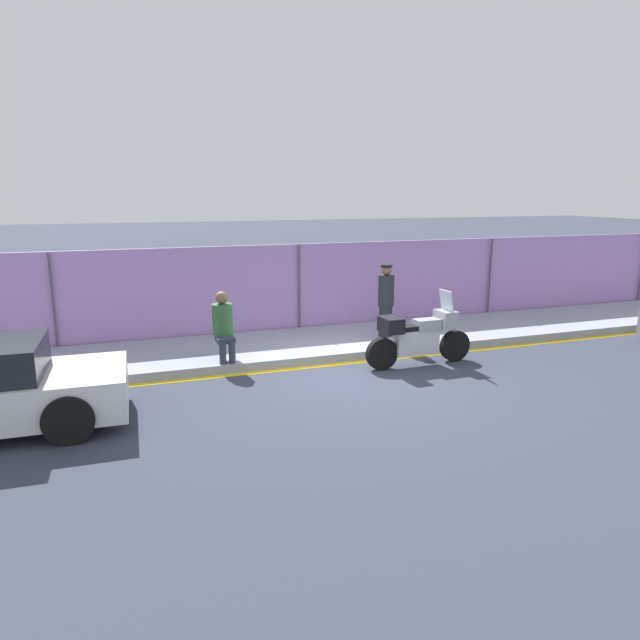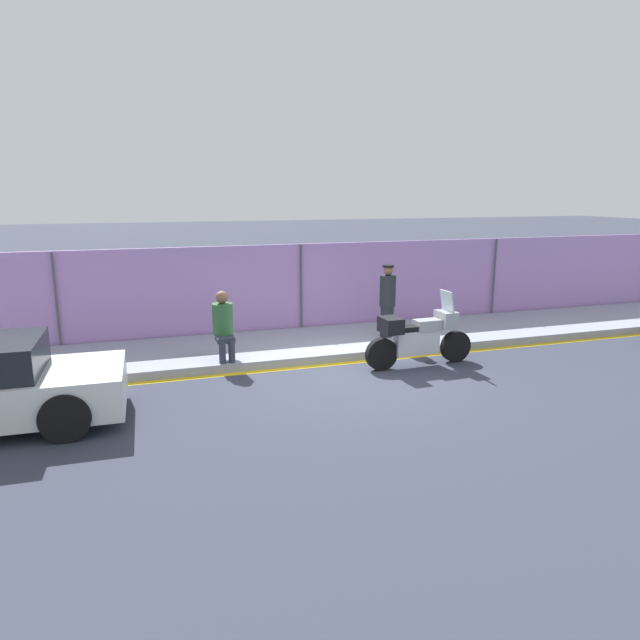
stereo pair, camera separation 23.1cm
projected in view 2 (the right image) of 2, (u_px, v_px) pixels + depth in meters
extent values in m
plane|color=#333847|center=(352.00, 376.00, 10.83)|extent=(120.00, 120.00, 0.00)
cube|color=#8E93A3|center=(317.00, 343.00, 12.83)|extent=(40.38, 2.55, 0.17)
cube|color=gold|center=(338.00, 364.00, 11.58)|extent=(40.38, 0.18, 0.01)
cube|color=#AD7FC6|center=(300.00, 289.00, 13.87)|extent=(38.36, 0.08, 2.20)
cylinder|color=#4C4C51|center=(57.00, 303.00, 12.13)|extent=(0.05, 0.05, 2.20)
cylinder|color=#4C4C51|center=(301.00, 290.00, 13.78)|extent=(0.05, 0.05, 2.20)
cylinder|color=#4C4C51|center=(494.00, 280.00, 15.42)|extent=(0.05, 0.05, 2.20)
cylinder|color=black|center=(455.00, 346.00, 11.68)|extent=(0.65, 0.16, 0.65)
cylinder|color=black|center=(381.00, 354.00, 11.12)|extent=(0.65, 0.16, 0.65)
cube|color=silver|center=(416.00, 342.00, 11.34)|extent=(0.93, 0.31, 0.48)
cube|color=#999EA3|center=(427.00, 325.00, 11.34)|extent=(0.53, 0.33, 0.22)
cube|color=black|center=(412.00, 328.00, 11.24)|extent=(0.61, 0.30, 0.10)
cube|color=#999EA3|center=(446.00, 319.00, 11.47)|extent=(0.34, 0.49, 0.34)
cube|color=silver|center=(447.00, 301.00, 11.39)|extent=(0.12, 0.42, 0.42)
cube|color=black|center=(391.00, 325.00, 11.06)|extent=(0.38, 0.52, 0.30)
cylinder|color=#1E2328|center=(387.00, 321.00, 13.03)|extent=(0.30, 0.30, 0.71)
cylinder|color=#1E2328|center=(388.00, 291.00, 12.88)|extent=(0.36, 0.36, 0.71)
sphere|color=brown|center=(388.00, 270.00, 12.77)|extent=(0.23, 0.23, 0.23)
cylinder|color=black|center=(388.00, 266.00, 12.75)|extent=(0.26, 0.26, 0.05)
cylinder|color=#2D3342|center=(222.00, 353.00, 10.99)|extent=(0.13, 0.13, 0.43)
cylinder|color=#2D3342|center=(232.00, 352.00, 11.04)|extent=(0.13, 0.13, 0.43)
cube|color=#2D3342|center=(225.00, 339.00, 11.17)|extent=(0.34, 0.43, 0.10)
cylinder|color=#2D6033|center=(223.00, 319.00, 11.29)|extent=(0.41, 0.41, 0.61)
sphere|color=brown|center=(222.00, 297.00, 11.20)|extent=(0.25, 0.25, 0.25)
cylinder|color=black|center=(78.00, 381.00, 9.47)|extent=(0.70, 0.23, 0.70)
cylinder|color=black|center=(65.00, 417.00, 7.93)|extent=(0.70, 0.23, 0.70)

